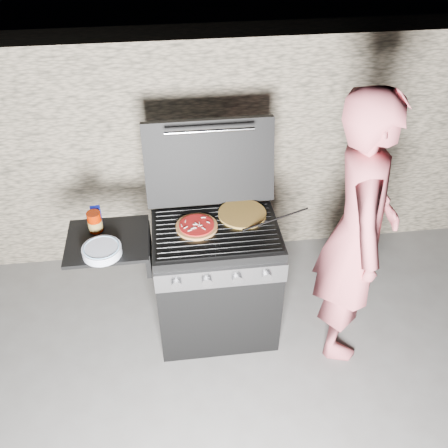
{
  "coord_description": "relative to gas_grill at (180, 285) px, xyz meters",
  "views": [
    {
      "loc": [
        -0.25,
        -2.4,
        2.87
      ],
      "look_at": [
        0.05,
        0.0,
        0.95
      ],
      "focal_mm": 40.0,
      "sensor_mm": 36.0,
      "label": 1
    }
  ],
  "objects": [
    {
      "name": "pizza_plain",
      "position": [
        0.44,
        0.13,
        0.46
      ],
      "size": [
        0.34,
        0.34,
        0.02
      ],
      "primitive_type": "cylinder",
      "rotation": [
        0.0,
        0.0,
        -0.08
      ],
      "color": "gold",
      "rests_on": "gas_grill"
    },
    {
      "name": "tongs",
      "position": [
        0.63,
        0.0,
        0.5
      ],
      "size": [
        0.43,
        0.09,
        0.09
      ],
      "primitive_type": "cylinder",
      "rotation": [
        0.0,
        1.4,
        0.18
      ],
      "color": "black",
      "rests_on": "gas_grill"
    },
    {
      "name": "pizza_topped",
      "position": [
        0.13,
        0.03,
        0.47
      ],
      "size": [
        0.3,
        0.3,
        0.03
      ],
      "primitive_type": null,
      "rotation": [
        0.0,
        0.0,
        0.18
      ],
      "color": "#E0AB66",
      "rests_on": "gas_grill"
    },
    {
      "name": "stone_wall",
      "position": [
        0.25,
        1.05,
        0.44
      ],
      "size": [
        8.0,
        0.35,
        1.8
      ],
      "primitive_type": "cube",
      "color": "gray",
      "rests_on": "ground"
    },
    {
      "name": "blue_carton",
      "position": [
        -0.49,
        0.16,
        0.51
      ],
      "size": [
        0.06,
        0.04,
        0.13
      ],
      "primitive_type": "cube",
      "rotation": [
        0.0,
        0.0,
        0.11
      ],
      "color": "#0B15AD",
      "rests_on": "gas_grill"
    },
    {
      "name": "sauce_jar",
      "position": [
        -0.49,
        0.1,
        0.51
      ],
      "size": [
        0.11,
        0.11,
        0.13
      ],
      "primitive_type": "cylinder",
      "rotation": [
        0.0,
        0.0,
        -0.28
      ],
      "color": "#871800",
      "rests_on": "gas_grill"
    },
    {
      "name": "person",
      "position": [
        1.1,
        -0.18,
        0.48
      ],
      "size": [
        0.6,
        0.77,
        1.88
      ],
      "primitive_type": "imported",
      "rotation": [
        0.0,
        0.0,
        1.33
      ],
      "color": "#C85963",
      "rests_on": "ground"
    },
    {
      "name": "gas_grill",
      "position": [
        0.0,
        0.0,
        0.0
      ],
      "size": [
        1.34,
        0.79,
        0.91
      ],
      "primitive_type": null,
      "color": "black",
      "rests_on": "ground"
    },
    {
      "name": "plate_stack",
      "position": [
        -0.44,
        -0.14,
        0.47
      ],
      "size": [
        0.25,
        0.25,
        0.05
      ],
      "primitive_type": "cylinder",
      "rotation": [
        0.0,
        0.0,
        0.08
      ],
      "color": "silver",
      "rests_on": "gas_grill"
    },
    {
      "name": "ground",
      "position": [
        0.25,
        0.0,
        -0.46
      ],
      "size": [
        50.0,
        50.0,
        0.0
      ],
      "primitive_type": "plane",
      "color": "#54524E"
    }
  ]
}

